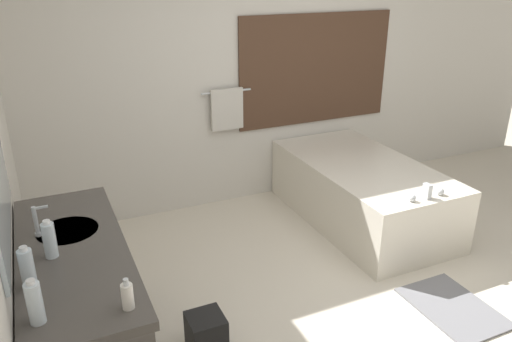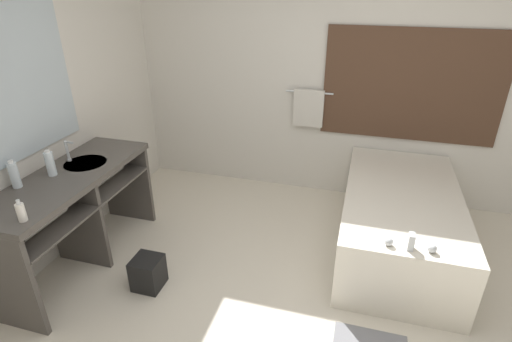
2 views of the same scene
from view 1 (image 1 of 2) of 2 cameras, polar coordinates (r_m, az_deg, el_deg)
name	(u,v)px [view 1 (image 1 of 2)]	position (r m, az deg, el deg)	size (l,w,h in m)	color
ground_plane	(384,318)	(3.70, 14.40, -15.93)	(16.00, 16.00, 0.00)	beige
wall_back_with_blinds	(254,67)	(4.92, -0.18, 11.82)	(7.40, 0.13, 2.70)	silver
vanity_counter	(78,282)	(3.01, -19.71, -11.80)	(0.56, 1.53, 0.85)	#4C4742
sink_faucet	(37,222)	(3.04, -23.79, -5.34)	(0.09, 0.04, 0.18)	silver
bathtub	(362,189)	(4.77, 11.97, -2.02)	(0.96, 1.83, 0.70)	silver
water_bottle_1	(27,268)	(2.60, -24.69, -10.03)	(0.07, 0.07, 0.21)	white
water_bottle_2	(49,240)	(2.80, -22.53, -7.28)	(0.07, 0.07, 0.21)	white
water_bottle_3	(35,303)	(2.35, -23.97, -13.59)	(0.07, 0.07, 0.21)	white
soap_dispenser	(127,296)	(2.32, -14.48, -13.64)	(0.05, 0.05, 0.15)	white
waste_bin	(206,334)	(3.28, -5.70, -18.07)	(0.22, 0.22, 0.27)	black
bath_mat	(453,307)	(3.93, 21.58, -14.30)	(0.49, 0.68, 0.02)	slate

